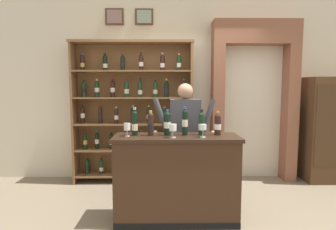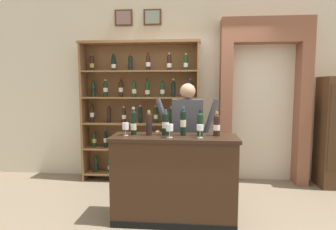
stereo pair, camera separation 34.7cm
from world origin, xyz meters
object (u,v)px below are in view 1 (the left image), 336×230
at_px(tasting_bottle_vin_santo, 151,124).
at_px(shopkeeper, 185,130).
at_px(tasting_bottle_chianti, 167,123).
at_px(side_cabinet, 330,130).
at_px(tasting_counter, 176,179).
at_px(tasting_bottle_super_tuscan, 218,124).
at_px(wine_glass_center, 173,128).
at_px(tasting_bottle_bianco, 185,121).
at_px(wine_glass_left, 127,127).
at_px(wine_shelf, 133,109).
at_px(wine_glass_spare, 203,128).
at_px(tasting_bottle_prosecco, 202,123).
at_px(tasting_bottle_grappa, 135,123).

bearing_deg(tasting_bottle_vin_santo, shopkeeper, 51.28).
xyz_separation_m(shopkeeper, tasting_bottle_chianti, (-0.24, -0.53, 0.16)).
bearing_deg(side_cabinet, shopkeeper, -161.92).
relative_size(tasting_counter, tasting_bottle_vin_santo, 4.97).
relative_size(tasting_bottle_super_tuscan, wine_glass_center, 1.85).
bearing_deg(tasting_bottle_super_tuscan, tasting_bottle_bianco, -178.81).
xyz_separation_m(shopkeeper, wine_glass_left, (-0.70, -0.58, 0.12)).
xyz_separation_m(tasting_bottle_bianco, wine_glass_center, (-0.14, -0.16, -0.06)).
height_order(side_cabinet, tasting_bottle_super_tuscan, side_cabinet).
height_order(tasting_counter, tasting_bottle_chianti, tasting_bottle_chianti).
bearing_deg(wine_shelf, shopkeeper, -46.43).
relative_size(side_cabinet, tasting_bottle_chianti, 5.74).
distance_m(tasting_bottle_bianco, wine_glass_left, 0.67).
xyz_separation_m(tasting_bottle_bianco, wine_glass_spare, (0.19, -0.15, -0.05)).
bearing_deg(tasting_counter, tasting_bottle_prosecco, 10.94).
distance_m(wine_shelf, tasting_bottle_chianti, 1.47).
bearing_deg(tasting_bottle_vin_santo, tasting_bottle_chianti, 5.47).
xyz_separation_m(tasting_bottle_vin_santo, tasting_bottle_bianco, (0.40, 0.02, 0.02)).
relative_size(tasting_counter, shopkeeper, 0.90).
bearing_deg(side_cabinet, tasting_bottle_bianco, -152.12).
height_order(tasting_bottle_chianti, wine_glass_left, tasting_bottle_chianti).
bearing_deg(tasting_bottle_prosecco, tasting_bottle_chianti, -178.30).
height_order(tasting_bottle_prosecco, tasting_bottle_super_tuscan, tasting_bottle_prosecco).
xyz_separation_m(wine_glass_left, wine_glass_spare, (0.85, -0.08, 0.01)).
height_order(tasting_counter, tasting_bottle_bianco, tasting_bottle_bianco).
relative_size(tasting_counter, wine_glass_spare, 9.79).
relative_size(tasting_bottle_chianti, wine_glass_center, 1.98).
bearing_deg(tasting_bottle_chianti, wine_glass_center, -68.23).
bearing_deg(wine_glass_spare, tasting_bottle_super_tuscan, 38.46).
relative_size(shopkeeper, tasting_bottle_prosecco, 5.38).
bearing_deg(tasting_bottle_grappa, wine_glass_center, -19.65).
bearing_deg(tasting_bottle_super_tuscan, tasting_bottle_prosecco, -179.29).
xyz_separation_m(tasting_bottle_grappa, tasting_bottle_super_tuscan, (0.97, 0.01, -0.02)).
distance_m(tasting_bottle_grappa, tasting_bottle_prosecco, 0.78).
bearing_deg(tasting_bottle_vin_santo, tasting_bottle_super_tuscan, 2.39).
bearing_deg(wine_shelf, tasting_bottle_chianti, -68.01).
height_order(side_cabinet, tasting_bottle_prosecco, side_cabinet).
height_order(shopkeeper, wine_glass_left, shopkeeper).
distance_m(wine_shelf, tasting_bottle_super_tuscan, 1.76).
bearing_deg(wine_glass_center, wine_shelf, 111.97).
distance_m(tasting_bottle_bianco, wine_glass_spare, 0.25).
xyz_separation_m(tasting_bottle_chianti, tasting_bottle_prosecco, (0.40, 0.01, -0.01)).
distance_m(side_cabinet, shopkeeper, 2.59).
bearing_deg(wine_glass_spare, tasting_bottle_chianti, 160.66).
xyz_separation_m(side_cabinet, tasting_bottle_bianco, (-2.50, -1.32, 0.31)).
distance_m(wine_shelf, wine_glass_spare, 1.77).
relative_size(tasting_bottle_bianco, tasting_bottle_prosecco, 1.11).
distance_m(wine_shelf, shopkeeper, 1.17).
height_order(wine_shelf, tasting_bottle_prosecco, wine_shelf).
height_order(tasting_bottle_vin_santo, tasting_bottle_bianco, tasting_bottle_bianco).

